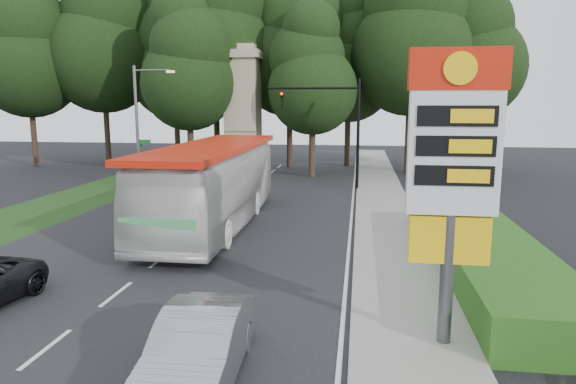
# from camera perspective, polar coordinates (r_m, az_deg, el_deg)

# --- Properties ---
(ground) EXTENTS (120.00, 120.00, 0.00)m
(ground) POSITION_cam_1_polar(r_m,az_deg,el_deg) (13.35, -26.49, -16.40)
(ground) COLOR black
(ground) RESTS_ON ground
(road_surface) EXTENTS (14.00, 80.00, 0.02)m
(road_surface) POSITION_cam_1_polar(r_m,az_deg,el_deg) (23.58, -9.90, -4.17)
(road_surface) COLOR black
(road_surface) RESTS_ON ground
(sidewalk_right) EXTENTS (3.00, 80.00, 0.12)m
(sidewalk_right) POSITION_cam_1_polar(r_m,az_deg,el_deg) (22.50, 11.25, -4.76)
(sidewalk_right) COLOR gray
(sidewalk_right) RESTS_ON ground
(grass_verge_left) EXTENTS (5.00, 50.00, 0.02)m
(grass_verge_left) POSITION_cam_1_polar(r_m,az_deg,el_deg) (32.84, -22.59, -0.81)
(grass_verge_left) COLOR #193814
(grass_verge_left) RESTS_ON ground
(hedge) EXTENTS (3.00, 14.00, 1.20)m
(hedge) POSITION_cam_1_polar(r_m,az_deg,el_deg) (18.97, 21.11, -6.32)
(hedge) COLOR #265316
(hedge) RESTS_ON ground
(gas_station_pylon) EXTENTS (2.10, 0.45, 6.85)m
(gas_station_pylon) POSITION_cam_1_polar(r_m,az_deg,el_deg) (11.98, 17.91, 3.51)
(gas_station_pylon) COLOR #59595E
(gas_station_pylon) RESTS_ON ground
(traffic_signal_mast) EXTENTS (6.10, 0.35, 7.20)m
(traffic_signal_mast) POSITION_cam_1_polar(r_m,az_deg,el_deg) (33.79, 5.58, 8.15)
(traffic_signal_mast) COLOR black
(traffic_signal_mast) RESTS_ON ground
(streetlight_signs) EXTENTS (2.75, 0.98, 8.00)m
(streetlight_signs) POSITION_cam_1_polar(r_m,az_deg,el_deg) (34.77, -16.12, 7.47)
(streetlight_signs) COLOR #59595E
(streetlight_signs) RESTS_ON ground
(monument) EXTENTS (3.00, 3.00, 10.05)m
(monument) POSITION_cam_1_polar(r_m,az_deg,el_deg) (40.78, -5.02, 9.06)
(monument) COLOR tan
(monument) RESTS_ON ground
(tree_far_west) EXTENTS (8.96, 8.96, 17.60)m
(tree_far_west) POSITION_cam_1_polar(r_m,az_deg,el_deg) (51.97, -27.07, 14.38)
(tree_far_west) COLOR #2D2116
(tree_far_west) RESTS_ON ground
(tree_west_mid) EXTENTS (9.80, 9.80, 19.25)m
(tree_west_mid) POSITION_cam_1_polar(r_m,az_deg,el_deg) (50.73, -20.03, 16.13)
(tree_west_mid) COLOR #2D2116
(tree_west_mid) RESTS_ON ground
(tree_west_near) EXTENTS (8.40, 8.40, 16.50)m
(tree_west_near) POSITION_cam_1_polar(r_m,az_deg,el_deg) (49.97, -12.51, 14.66)
(tree_west_near) COLOR #2D2116
(tree_west_near) RESTS_ON ground
(tree_center_left) EXTENTS (10.08, 10.08, 19.80)m
(tree_center_left) POSITION_cam_1_polar(r_m,az_deg,el_deg) (44.88, -8.18, 17.93)
(tree_center_left) COLOR #2D2116
(tree_center_left) RESTS_ON ground
(tree_center_right) EXTENTS (9.24, 9.24, 18.15)m
(tree_center_right) POSITION_cam_1_polar(r_m,az_deg,el_deg) (45.48, 0.19, 16.65)
(tree_center_right) COLOR #2D2116
(tree_center_right) RESTS_ON ground
(tree_east_near) EXTENTS (8.12, 8.12, 15.95)m
(tree_east_near) POSITION_cam_1_polar(r_m,az_deg,el_deg) (46.93, 6.80, 14.73)
(tree_east_near) COLOR #2D2116
(tree_east_near) RESTS_ON ground
(tree_east_mid) EXTENTS (9.52, 9.52, 18.70)m
(tree_east_mid) POSITION_cam_1_polar(r_m,az_deg,el_deg) (43.29, 13.66, 17.17)
(tree_east_mid) COLOR #2D2116
(tree_east_mid) RESTS_ON ground
(tree_far_east) EXTENTS (8.68, 8.68, 17.05)m
(tree_far_east) POSITION_cam_1_polar(r_m,az_deg,el_deg) (45.85, 19.81, 15.19)
(tree_far_east) COLOR #2D2116
(tree_far_east) RESTS_ON ground
(tree_monument_left) EXTENTS (7.28, 7.28, 14.30)m
(tree_monument_left) POSITION_cam_1_polar(r_m,az_deg,el_deg) (41.02, -11.04, 13.92)
(tree_monument_left) COLOR #2D2116
(tree_monument_left) RESTS_ON ground
(tree_monument_right) EXTENTS (6.72, 6.72, 13.20)m
(tree_monument_right) POSITION_cam_1_polar(r_m,az_deg,el_deg) (39.48, 2.77, 13.28)
(tree_monument_right) COLOR #2D2116
(tree_monument_right) RESTS_ON ground
(transit_bus) EXTENTS (3.42, 13.75, 3.82)m
(transit_bus) POSITION_cam_1_polar(r_m,az_deg,el_deg) (23.83, -8.28, 0.69)
(transit_bus) COLOR silver
(transit_bus) RESTS_ON ground
(sedan_silver) EXTENTS (1.82, 4.69, 1.52)m
(sedan_silver) POSITION_cam_1_polar(r_m,az_deg,el_deg) (11.03, -9.91, -16.76)
(sedan_silver) COLOR #979A9E
(sedan_silver) RESTS_ON ground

